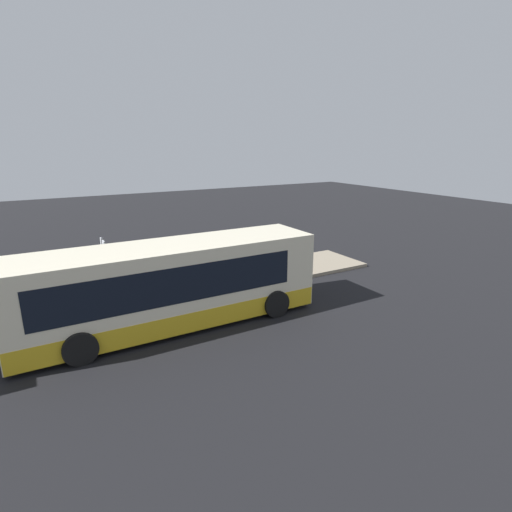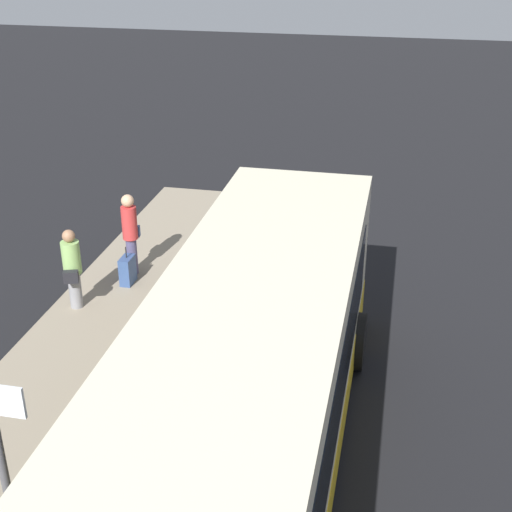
% 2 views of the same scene
% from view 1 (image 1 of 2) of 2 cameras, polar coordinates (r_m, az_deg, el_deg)
% --- Properties ---
extents(ground, '(80.00, 80.00, 0.00)m').
position_cam_1_polar(ground, '(15.35, -7.50, -8.67)').
color(ground, black).
extents(platform, '(20.00, 3.22, 0.17)m').
position_cam_1_polar(platform, '(18.11, -11.43, -4.66)').
color(platform, gray).
rests_on(platform, ground).
extents(bus_lead, '(10.68, 2.76, 2.98)m').
position_cam_1_polar(bus_lead, '(14.38, -12.07, -4.23)').
color(bus_lead, beige).
rests_on(bus_lead, ground).
extents(passenger_boarding, '(0.53, 0.37, 1.82)m').
position_cam_1_polar(passenger_boarding, '(20.11, 0.73, 1.01)').
color(passenger_boarding, '#4C476B').
rests_on(passenger_boarding, platform).
extents(passenger_waiting, '(0.60, 0.46, 1.67)m').
position_cam_1_polar(passenger_waiting, '(19.87, -4.22, 0.46)').
color(passenger_waiting, gray).
rests_on(passenger_waiting, platform).
extents(suitcase, '(0.44, 0.23, 0.84)m').
position_cam_1_polar(suitcase, '(20.02, -0.36, -1.17)').
color(suitcase, '#334C7F').
rests_on(suitcase, platform).
extents(sign_post, '(0.10, 0.80, 2.80)m').
position_cam_1_polar(sign_post, '(15.96, -20.76, -1.26)').
color(sign_post, '#4C4C51').
rests_on(sign_post, platform).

